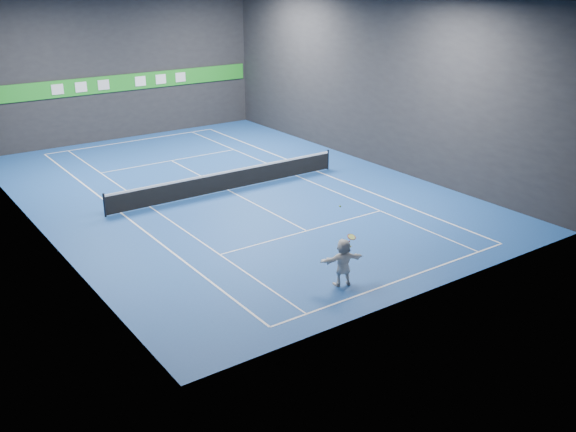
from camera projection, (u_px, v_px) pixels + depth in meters
ground at (229, 190)px, 31.37m from camera, size 26.00×26.00×0.00m
wall_back at (120, 66)px, 39.67m from camera, size 18.00×0.10×9.00m
wall_front at (436, 163)px, 19.84m from camera, size 18.00×0.10×9.00m
wall_left at (24, 124)px, 24.91m from camera, size 0.10×26.00×9.00m
wall_right at (370, 81)px, 34.60m from camera, size 0.10×26.00×9.00m
baseline_near at (401, 280)px, 22.30m from camera, size 10.98×0.08×0.01m
baseline_far at (133, 141)px, 40.43m from camera, size 10.98×0.08×0.01m
sideline_doubles_left at (121, 213)px, 28.41m from camera, size 0.08×23.78×0.01m
sideline_doubles_right at (317, 171)px, 34.32m from camera, size 0.08×23.78×0.01m
sideline_singles_left at (150, 207)px, 29.15m from camera, size 0.06×23.78×0.01m
sideline_singles_right at (296, 176)px, 33.58m from camera, size 0.06×23.78×0.01m
service_line_near at (307, 231)px, 26.49m from camera, size 8.23×0.06×0.01m
service_line_far at (171, 161)px, 36.25m from camera, size 8.23×0.06×0.01m
center_service_line at (229, 190)px, 31.37m from camera, size 0.06×12.80×0.01m
player at (343, 262)px, 21.68m from camera, size 1.64×0.90×1.68m
tennis_ball at (340, 206)px, 21.06m from camera, size 0.06×0.06×0.06m
tennis_net at (228, 180)px, 31.17m from camera, size 12.50×0.10×1.07m
sponsor_banner at (122, 83)px, 39.98m from camera, size 17.64×0.11×1.00m
tennis_racket at (351, 238)px, 21.64m from camera, size 0.40×0.37×0.55m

